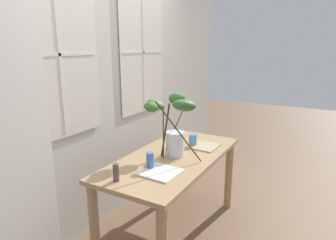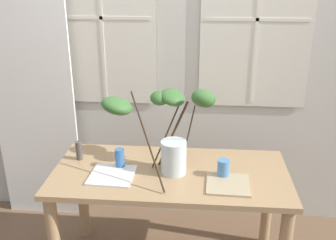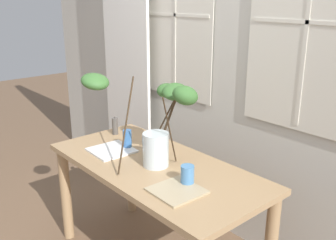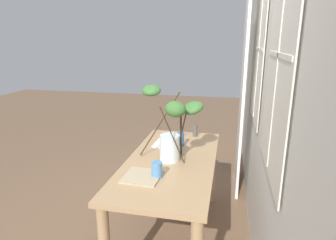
# 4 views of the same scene
# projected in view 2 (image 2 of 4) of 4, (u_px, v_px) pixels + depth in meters

# --- Properties ---
(back_wall_with_windows) EXTENTS (5.17, 0.14, 2.81)m
(back_wall_with_windows) POSITION_uv_depth(u_px,v_px,m) (178.00, 51.00, 3.04)
(back_wall_with_windows) COLOR beige
(back_wall_with_windows) RESTS_ON ground
(curtain_sheer_side) EXTENTS (0.66, 0.03, 2.39)m
(curtain_sheer_side) POSITION_uv_depth(u_px,v_px,m) (31.00, 81.00, 3.06)
(curtain_sheer_side) COLOR white
(curtain_sheer_side) RESTS_ON ground
(dining_table) EXTENTS (1.54, 0.73, 0.78)m
(dining_table) POSITION_uv_depth(u_px,v_px,m) (170.00, 189.00, 2.62)
(dining_table) COLOR tan
(dining_table) RESTS_ON ground
(vase_with_branches) EXTENTS (0.72, 0.64, 0.61)m
(vase_with_branches) POSITION_uv_depth(u_px,v_px,m) (169.00, 128.00, 2.46)
(vase_with_branches) COLOR silver
(vase_with_branches) RESTS_ON dining_table
(drinking_glass_blue_left) EXTENTS (0.06, 0.06, 0.14)m
(drinking_glass_blue_left) POSITION_uv_depth(u_px,v_px,m) (120.00, 158.00, 2.59)
(drinking_glass_blue_left) COLOR #386BAD
(drinking_glass_blue_left) RESTS_ON dining_table
(drinking_glass_blue_right) EXTENTS (0.08, 0.08, 0.12)m
(drinking_glass_blue_right) POSITION_uv_depth(u_px,v_px,m) (223.00, 168.00, 2.49)
(drinking_glass_blue_right) COLOR #4C84BC
(drinking_glass_blue_right) RESTS_ON dining_table
(plate_square_left) EXTENTS (0.29, 0.29, 0.01)m
(plate_square_left) POSITION_uv_depth(u_px,v_px,m) (112.00, 175.00, 2.51)
(plate_square_left) COLOR white
(plate_square_left) RESTS_ON dining_table
(plate_square_right) EXTENTS (0.27, 0.27, 0.01)m
(plate_square_right) POSITION_uv_depth(u_px,v_px,m) (228.00, 184.00, 2.41)
(plate_square_right) COLOR tan
(plate_square_right) RESTS_ON dining_table
(pillar_candle) EXTENTS (0.05, 0.05, 0.14)m
(pillar_candle) POSITION_uv_depth(u_px,v_px,m) (79.00, 150.00, 2.71)
(pillar_candle) COLOR #514C47
(pillar_candle) RESTS_ON dining_table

